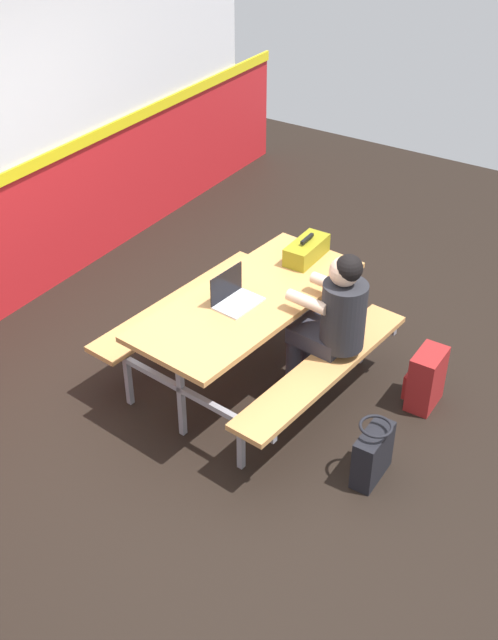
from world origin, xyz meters
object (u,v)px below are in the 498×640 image
student_nearer (333,317)px  picnic_table_main (249,317)px  backpack_dark (425,379)px  laptop_silver (234,297)px  toolbox_grey (307,250)px  tote_bag_bright (373,454)px

student_nearer → picnic_table_main: bearing=104.4°
picnic_table_main → backpack_dark: size_ratio=4.22×
student_nearer → backpack_dark: 0.83m
picnic_table_main → student_nearer: size_ratio=1.54×
laptop_silver → picnic_table_main: bearing=-24.2°
toolbox_grey → backpack_dark: size_ratio=0.91×
student_nearer → tote_bag_bright: bearing=-131.9°
picnic_table_main → laptop_silver: (-0.11, 0.05, 0.21)m
backpack_dark → tote_bag_bright: bearing=179.9°
picnic_table_main → laptop_silver: 0.24m
tote_bag_bright → laptop_silver: bearing=77.3°
backpack_dark → toolbox_grey: bearing=79.1°
student_nearer → tote_bag_bright: 0.95m
tote_bag_bright → picnic_table_main: bearing=71.8°
student_nearer → backpack_dark: student_nearer is taller
picnic_table_main → student_nearer: (0.15, -0.58, 0.13)m
picnic_table_main → backpack_dark: (0.46, -1.17, -0.36)m
toolbox_grey → tote_bag_bright: toolbox_grey is taller
student_nearer → backpack_dark: (0.32, -0.59, -0.49)m
toolbox_grey → student_nearer: bearing=-136.2°
backpack_dark → laptop_silver: bearing=115.2°
picnic_table_main → toolbox_grey: (0.67, -0.07, 0.24)m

